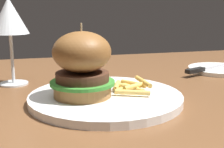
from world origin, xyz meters
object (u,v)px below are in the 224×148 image
at_px(main_plate, 106,98).
at_px(bread_plate, 219,69).
at_px(table_knife, 207,68).
at_px(wine_glass, 9,18).
at_px(burger_sandwich, 82,64).

bearing_deg(main_plate, bread_plate, 26.84).
bearing_deg(table_knife, bread_plate, 22.33).
bearing_deg(wine_glass, table_knife, -1.45).
relative_size(main_plate, bread_plate, 1.77).
height_order(main_plate, bread_plate, main_plate).
bearing_deg(main_plate, table_knife, 27.48).
xyz_separation_m(main_plate, bread_plate, (0.36, 0.18, -0.00)).
relative_size(main_plate, wine_glass, 1.48).
distance_m(main_plate, wine_glass, 0.28).
height_order(burger_sandwich, table_knife, burger_sandwich).
bearing_deg(table_knife, main_plate, -152.52).
bearing_deg(main_plate, burger_sandwich, -176.55).
xyz_separation_m(bread_plate, table_knife, (-0.05, -0.02, 0.01)).
xyz_separation_m(main_plate, wine_glass, (-0.17, 0.17, 0.14)).
bearing_deg(burger_sandwich, bread_plate, 24.60).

